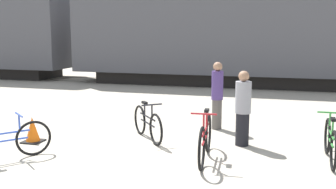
# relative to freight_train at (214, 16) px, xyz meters

# --- Properties ---
(ground_plane) EXTENTS (80.00, 80.00, 0.00)m
(ground_plane) POSITION_rel_freight_train_xyz_m (0.00, -11.06, -3.03)
(ground_plane) COLOR #B2A893
(freight_train) EXTENTS (39.59, 2.92, 5.72)m
(freight_train) POSITION_rel_freight_train_xyz_m (0.00, 0.00, 0.00)
(freight_train) COLOR black
(freight_train) RESTS_ON ground_plane
(rail_near) EXTENTS (51.59, 0.07, 0.01)m
(rail_near) POSITION_rel_freight_train_xyz_m (0.00, -0.72, -3.02)
(rail_near) COLOR #4C4238
(rail_near) RESTS_ON ground_plane
(rail_far) EXTENTS (51.59, 0.07, 0.01)m
(rail_far) POSITION_rel_freight_train_xyz_m (0.00, 0.72, -3.02)
(rail_far) COLOR #4C4238
(rail_far) RESTS_ON ground_plane
(bicycle_blue) EXTENTS (1.16, 1.40, 0.85)m
(bicycle_blue) POSITION_rel_freight_train_xyz_m (-2.00, -11.61, -2.66)
(bicycle_blue) COLOR black
(bicycle_blue) RESTS_ON ground_plane
(bicycle_black) EXTENTS (1.10, 1.33, 0.85)m
(bicycle_black) POSITION_rel_freight_train_xyz_m (0.08, -9.53, -2.66)
(bicycle_black) COLOR black
(bicycle_black) RESTS_ON ground_plane
(bicycle_green) EXTENTS (0.46, 1.69, 0.88)m
(bicycle_green) POSITION_rel_freight_train_xyz_m (3.77, -10.04, -2.65)
(bicycle_green) COLOR black
(bicycle_green) RESTS_ON ground_plane
(bicycle_maroon) EXTENTS (0.46, 1.84, 0.96)m
(bicycle_maroon) POSITION_rel_freight_train_xyz_m (1.56, -10.59, -2.62)
(bicycle_maroon) COLOR black
(bicycle_maroon) RESTS_ON ground_plane
(person_in_purple) EXTENTS (0.28, 0.28, 1.64)m
(person_in_purple) POSITION_rel_freight_train_xyz_m (1.41, -8.17, -2.18)
(person_in_purple) COLOR #514C47
(person_in_purple) RESTS_ON ground_plane
(person_in_grey) EXTENTS (0.33, 0.33, 1.57)m
(person_in_grey) POSITION_rel_freight_train_xyz_m (2.13, -9.42, -2.24)
(person_in_grey) COLOR black
(person_in_grey) RESTS_ON ground_plane
(traffic_cone) EXTENTS (0.40, 0.40, 0.55)m
(traffic_cone) POSITION_rel_freight_train_xyz_m (-2.23, -10.39, -2.77)
(traffic_cone) COLOR black
(traffic_cone) RESTS_ON ground_plane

